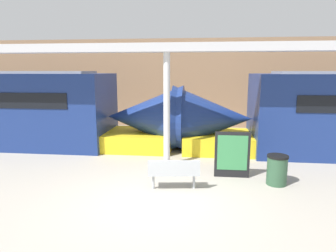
{
  "coord_description": "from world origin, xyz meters",
  "views": [
    {
      "loc": [
        1.22,
        -6.84,
        3.22
      ],
      "look_at": [
        0.1,
        2.91,
        1.4
      ],
      "focal_mm": 32.0,
      "sensor_mm": 36.0,
      "label": 1
    }
  ],
  "objects": [
    {
      "name": "ground_plane",
      "position": [
        0.0,
        0.0,
        0.0
      ],
      "size": [
        60.0,
        60.0,
        0.0
      ],
      "primitive_type": "plane",
      "color": "#A8A093"
    },
    {
      "name": "station_wall",
      "position": [
        0.0,
        10.45,
        2.5
      ],
      "size": [
        56.0,
        0.2,
        5.0
      ],
      "primitive_type": "cube",
      "color": "#937051",
      "rests_on": "ground_plane"
    },
    {
      "name": "bench_near",
      "position": [
        0.49,
        0.89,
        0.52
      ],
      "size": [
        1.45,
        0.62,
        0.87
      ],
      "rotation": [
        0.0,
        0.0,
        0.13
      ],
      "color": "#ADB2B7",
      "rests_on": "ground_plane"
    },
    {
      "name": "trash_bin",
      "position": [
        3.38,
        1.62,
        0.43
      ],
      "size": [
        0.59,
        0.59,
        0.86
      ],
      "color": "#2D5138",
      "rests_on": "ground_plane"
    },
    {
      "name": "poster_board",
      "position": [
        2.15,
        2.08,
        0.71
      ],
      "size": [
        1.06,
        0.07,
        1.41
      ],
      "color": "black",
      "rests_on": "ground_plane"
    },
    {
      "name": "support_column_near",
      "position": [
        0.04,
        3.05,
        1.91
      ],
      "size": [
        0.22,
        0.22,
        3.81
      ],
      "primitive_type": "cylinder",
      "color": "silver",
      "rests_on": "ground_plane"
    },
    {
      "name": "canopy_beam",
      "position": [
        0.04,
        3.05,
        3.95
      ],
      "size": [
        28.0,
        0.6,
        0.28
      ],
      "primitive_type": "cube",
      "color": "#B7B7BC",
      "rests_on": "support_column_near"
    }
  ]
}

